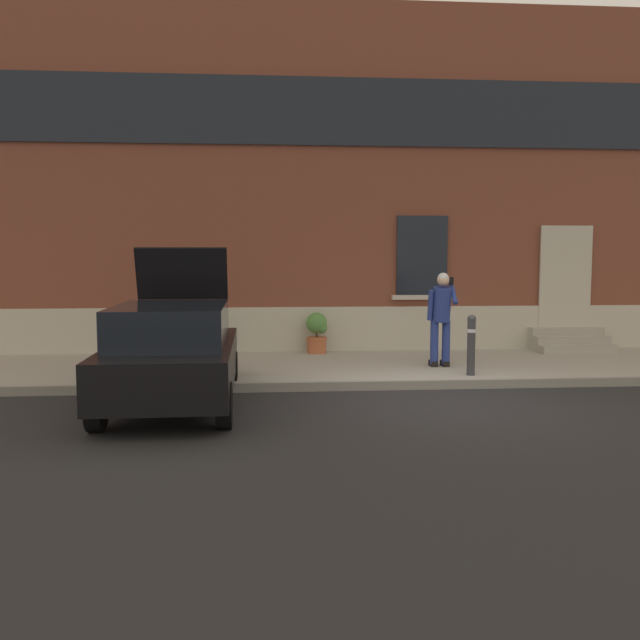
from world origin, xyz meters
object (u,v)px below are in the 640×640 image
hatchback_car_black (173,352)px  planter_terracotta (317,332)px  planter_charcoal (197,334)px  bollard_near_person (471,343)px  person_on_phone (441,313)px

hatchback_car_black → planter_terracotta: (2.44, 4.29, -0.19)m
planter_charcoal → bollard_near_person: bearing=-28.2°
person_on_phone → bollard_near_person: bearing=-82.1°
hatchback_car_black → planter_charcoal: hatchback_car_black is taller
planter_charcoal → planter_terracotta: size_ratio=1.00×
planter_terracotta → person_on_phone: bearing=-43.1°
planter_charcoal → planter_terracotta: bearing=6.1°
bollard_near_person → planter_charcoal: (-4.91, 2.63, -0.11)m
bollard_near_person → planter_terracotta: 3.78m
hatchback_car_black → planter_charcoal: (-0.04, 4.02, -0.19)m
bollard_near_person → person_on_phone: person_on_phone is taller
planter_charcoal → person_on_phone: bearing=-20.6°
bollard_near_person → person_on_phone: size_ratio=0.60×
planter_terracotta → planter_charcoal: bearing=-173.9°
planter_charcoal → hatchback_car_black: bearing=-89.5°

